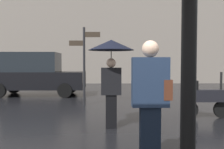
% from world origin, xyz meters
% --- Properties ---
extents(pedestrian_with_umbrella, '(1.03, 1.03, 1.98)m').
position_xyz_m(pedestrian_with_umbrella, '(-0.57, 3.32, 1.60)').
color(pedestrian_with_umbrella, black).
rests_on(pedestrian_with_umbrella, ground).
extents(pedestrian_with_bag, '(0.54, 0.24, 1.77)m').
position_xyz_m(pedestrian_with_bag, '(-0.04, 1.22, 1.00)').
color(pedestrian_with_bag, black).
rests_on(pedestrian_with_bag, ground).
extents(parked_scooter, '(1.34, 0.32, 1.23)m').
position_xyz_m(parked_scooter, '(1.93, 4.31, 0.55)').
color(parked_scooter, black).
rests_on(parked_scooter, ground).
extents(parked_car_left, '(4.32, 1.92, 1.97)m').
position_xyz_m(parked_car_left, '(-3.95, 9.27, 0.98)').
color(parked_car_left, black).
rests_on(parked_car_left, ground).
extents(street_signpost, '(1.08, 0.08, 2.72)m').
position_xyz_m(street_signpost, '(-1.46, 6.49, 1.66)').
color(street_signpost, black).
rests_on(street_signpost, ground).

